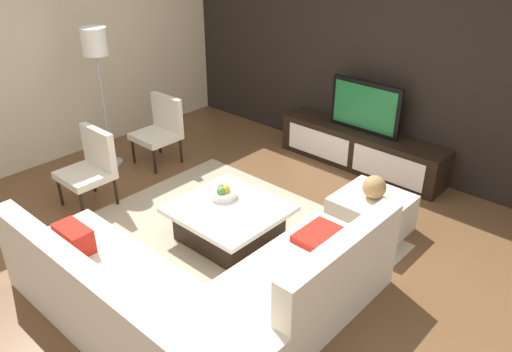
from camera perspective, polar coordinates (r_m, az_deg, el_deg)
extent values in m
plane|color=brown|center=(5.14, -2.95, -7.93)|extent=(14.00, 14.00, 0.00)
cube|color=black|center=(6.55, 14.05, 12.94)|extent=(6.40, 0.12, 2.80)
cube|color=beige|center=(7.10, -21.18, 13.05)|extent=(0.12, 5.20, 2.80)
cube|color=tan|center=(5.20, -3.74, -7.45)|extent=(2.95, 2.51, 0.01)
cube|color=black|center=(6.68, 11.65, 2.97)|extent=(2.22, 0.46, 0.50)
cube|color=white|center=(6.75, 6.92, 3.61)|extent=(0.94, 0.01, 0.35)
cube|color=white|center=(6.28, 14.45, 0.94)|extent=(0.94, 0.01, 0.35)
cube|color=black|center=(6.47, 12.14, 7.57)|extent=(0.95, 0.05, 0.65)
cube|color=#1E7238|center=(6.44, 12.00, 7.51)|extent=(0.86, 0.01, 0.54)
cube|color=beige|center=(4.27, -13.78, -14.17)|extent=(2.52, 0.85, 0.41)
cube|color=beige|center=(3.89, -18.54, -11.91)|extent=(2.52, 0.18, 0.40)
cube|color=beige|center=(4.40, 5.53, -11.84)|extent=(0.85, 1.48, 0.41)
cube|color=beige|center=(4.01, 9.66, -9.33)|extent=(0.18, 1.48, 0.40)
cube|color=red|center=(4.62, -19.70, -6.58)|extent=(0.36, 0.20, 0.22)
cube|color=red|center=(4.50, 8.54, -7.23)|extent=(0.60, 0.44, 0.06)
cube|color=black|center=(5.16, -3.00, -5.53)|extent=(0.83, 0.78, 0.33)
cube|color=white|center=(5.06, -3.05, -3.74)|extent=(1.03, 0.98, 0.05)
cylinder|color=black|center=(6.13, -21.10, -1.49)|extent=(0.04, 0.04, 0.38)
cylinder|color=black|center=(5.76, -18.89, -3.04)|extent=(0.04, 0.04, 0.38)
cylinder|color=black|center=(6.29, -17.77, -0.11)|extent=(0.04, 0.04, 0.38)
cylinder|color=black|center=(5.93, -15.42, -1.53)|extent=(0.04, 0.04, 0.38)
cube|color=beige|center=(5.93, -18.58, 0.09)|extent=(0.54, 0.50, 0.08)
cube|color=beige|center=(5.91, -17.23, 3.07)|extent=(0.54, 0.08, 0.45)
cylinder|color=#A5A5AA|center=(7.00, -15.78, 1.49)|extent=(0.28, 0.28, 0.02)
cylinder|color=#A5A5AA|center=(6.72, -16.57, 7.00)|extent=(0.03, 0.03, 1.42)
cylinder|color=white|center=(6.48, -17.63, 14.18)|extent=(0.31, 0.31, 0.32)
cube|color=beige|center=(5.40, 12.73, -4.18)|extent=(0.70, 0.70, 0.40)
cylinder|color=silver|center=(5.20, -3.70, -2.04)|extent=(0.28, 0.28, 0.07)
sphere|color=gold|center=(5.16, -3.44, -1.60)|extent=(0.09, 0.09, 0.09)
sphere|color=gold|center=(5.18, -3.40, -1.48)|extent=(0.09, 0.09, 0.09)
sphere|color=#B23326|center=(5.21, -3.90, -1.36)|extent=(0.08, 0.08, 0.08)
sphere|color=#4C8C33|center=(5.18, -3.94, -1.55)|extent=(0.08, 0.08, 0.08)
sphere|color=#4C8C33|center=(5.14, -3.89, -1.72)|extent=(0.10, 0.10, 0.10)
cylinder|color=black|center=(6.86, -13.59, 2.87)|extent=(0.04, 0.04, 0.38)
cylinder|color=black|center=(6.52, -11.28, 1.77)|extent=(0.04, 0.04, 0.38)
cylinder|color=black|center=(7.08, -10.77, 3.99)|extent=(0.04, 0.04, 0.38)
cylinder|color=black|center=(6.76, -8.41, 2.98)|extent=(0.04, 0.04, 0.38)
cube|color=beige|center=(6.72, -11.16, 4.39)|extent=(0.53, 0.51, 0.08)
cube|color=beige|center=(6.75, -9.92, 7.02)|extent=(0.53, 0.08, 0.45)
sphere|color=#AD8451|center=(5.24, 13.09, -1.22)|extent=(0.24, 0.24, 0.24)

